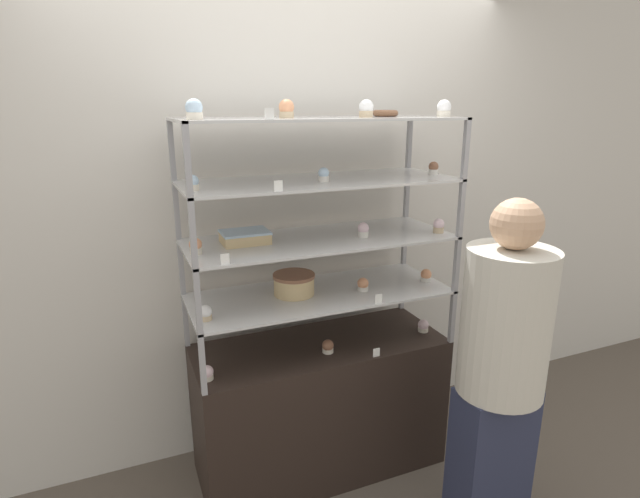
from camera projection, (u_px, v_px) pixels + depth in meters
name	position (u px, v px, depth m)	size (l,w,h in m)	color
ground_plane	(320.00, 463.00, 2.78)	(20.00, 20.00, 0.00)	brown
back_wall	(292.00, 221.00, 2.77)	(8.00, 0.05, 2.60)	silver
display_base	(320.00, 406.00, 2.68)	(1.29, 0.51, 0.74)	black
display_riser_lower	(320.00, 295.00, 2.50)	(1.29, 0.51, 0.28)	#99999E
display_riser_middle	(320.00, 241.00, 2.42)	(1.29, 0.51, 0.28)	#99999E
display_riser_upper	(320.00, 183.00, 2.34)	(1.29, 0.51, 0.28)	#99999E
display_riser_top	(320.00, 121.00, 2.27)	(1.29, 0.51, 0.28)	#99999E
layer_cake_centerpiece	(294.00, 284.00, 2.46)	(0.21, 0.21, 0.11)	#DBBC84
sheet_cake_frosted	(245.00, 237.00, 2.32)	(0.22, 0.16, 0.06)	#DBBC84
cupcake_0	(207.00, 373.00, 2.23)	(0.06, 0.06, 0.07)	beige
cupcake_1	(327.00, 347.00, 2.48)	(0.06, 0.06, 0.07)	beige
cupcake_2	(423.00, 326.00, 2.71)	(0.06, 0.06, 0.07)	beige
price_tag_0	(376.00, 353.00, 2.44)	(0.04, 0.00, 0.04)	white
cupcake_3	(205.00, 313.00, 2.17)	(0.06, 0.06, 0.07)	#CCB28C
cupcake_4	(363.00, 285.00, 2.51)	(0.06, 0.06, 0.07)	white
cupcake_5	(426.00, 276.00, 2.65)	(0.06, 0.06, 0.07)	white
price_tag_1	(379.00, 299.00, 2.36)	(0.04, 0.00, 0.04)	white
cupcake_6	(196.00, 246.00, 2.15)	(0.06, 0.06, 0.07)	beige
cupcake_7	(363.00, 230.00, 2.43)	(0.06, 0.06, 0.07)	white
cupcake_8	(439.00, 226.00, 2.51)	(0.06, 0.06, 0.07)	#CCB28C
price_tag_2	(225.00, 259.00, 2.01)	(0.04, 0.00, 0.04)	white
cupcake_9	(193.00, 183.00, 2.03)	(0.05, 0.05, 0.06)	beige
cupcake_10	(324.00, 175.00, 2.27)	(0.05, 0.05, 0.06)	white
cupcake_11	(433.00, 168.00, 2.50)	(0.05, 0.05, 0.06)	white
price_tag_3	(278.00, 186.00, 2.02)	(0.04, 0.00, 0.04)	white
cupcake_12	(194.00, 110.00, 1.92)	(0.07, 0.07, 0.08)	beige
cupcake_13	(286.00, 109.00, 2.13)	(0.07, 0.07, 0.08)	#CCB28C
cupcake_14	(366.00, 109.00, 2.26)	(0.07, 0.07, 0.08)	#CCB28C
cupcake_15	(444.00, 109.00, 2.37)	(0.07, 0.07, 0.08)	beige
price_tag_4	(269.00, 114.00, 1.93)	(0.04, 0.00, 0.04)	white
donut_glazed	(385.00, 113.00, 2.43)	(0.13, 0.13, 0.03)	brown
customer_figure	(501.00, 367.00, 2.13)	(0.37, 0.37, 1.58)	#282D47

